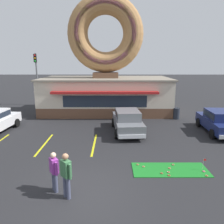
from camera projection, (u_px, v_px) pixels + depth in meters
ground_plane at (79, 193)px, 8.30m from camera, size 160.00×160.00×0.00m
donut_shop_building at (105, 74)px, 21.06m from camera, size 12.30×6.75×10.96m
putting_mat at (169, 170)px, 10.05m from camera, size 3.45×1.40×0.03m
mini_donut_near_left at (161, 173)px, 9.66m from camera, size 0.13×0.13×0.04m
mini_donut_near_right at (143, 166)px, 10.27m from camera, size 0.13×0.13×0.04m
mini_donut_mid_left at (168, 175)px, 9.47m from camera, size 0.13×0.13×0.04m
mini_donut_mid_centre at (203, 171)px, 9.83m from camera, size 0.13×0.13×0.04m
mini_donut_mid_right at (172, 165)px, 10.47m from camera, size 0.13×0.13×0.04m
mini_donut_far_left at (206, 175)px, 9.46m from camera, size 0.13×0.13×0.04m
mini_donut_far_centre at (137, 164)px, 10.47m from camera, size 0.13×0.13×0.04m
mini_donut_far_right at (168, 172)px, 9.75m from camera, size 0.13×0.13×0.04m
mini_donut_extra at (168, 168)px, 10.12m from camera, size 0.13×0.13×0.04m
golf_ball at (166, 172)px, 9.79m from camera, size 0.04×0.04×0.04m
putting_flag_pin at (203, 162)px, 9.91m from camera, size 0.13×0.01×0.55m
car_navy at (218, 121)px, 15.19m from camera, size 2.17×4.65×1.60m
car_grey at (126, 120)px, 15.29m from camera, size 2.20×4.66×1.60m
pedestrian_blue_sweater_man at (53, 170)px, 8.22m from camera, size 0.41×0.51×1.58m
pedestrian_clipboard_woman at (65, 174)px, 7.78m from camera, size 0.45×0.45×1.73m
trash_bin at (175, 113)px, 18.98m from camera, size 0.57×0.57×0.97m
traffic_light_pole at (35, 73)px, 24.13m from camera, size 0.28×0.47×5.80m
parking_stripe_mid_left at (44, 144)px, 13.16m from camera, size 0.12×3.60×0.01m
parking_stripe_centre at (93, 144)px, 13.17m from camera, size 0.12×3.60×0.01m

